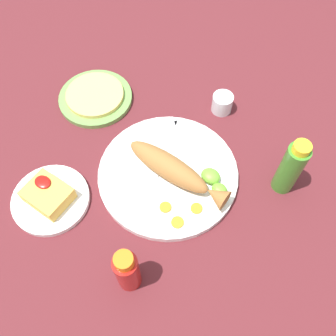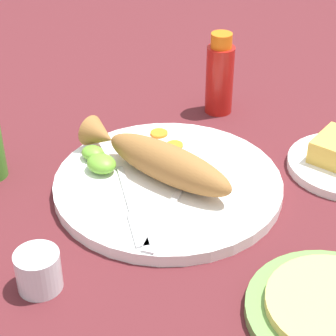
{
  "view_description": "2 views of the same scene",
  "coord_description": "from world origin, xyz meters",
  "px_view_note": "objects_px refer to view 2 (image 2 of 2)",
  "views": [
    {
      "loc": [
        -0.25,
        0.36,
        0.79
      ],
      "look_at": [
        0.0,
        0.0,
        0.04
      ],
      "focal_mm": 40.0,
      "sensor_mm": 36.0,
      "label": 1
    },
    {
      "loc": [
        0.44,
        -0.58,
        0.52
      ],
      "look_at": [
        0.0,
        0.0,
        0.04
      ],
      "focal_mm": 65.0,
      "sensor_mm": 36.0,
      "label": 2
    }
  ],
  "objects_px": {
    "fork_near": "(167,215)",
    "fork_far": "(132,209)",
    "main_plate": "(168,184)",
    "hot_sauce_bottle_red": "(220,76)",
    "salt_cup": "(36,271)",
    "tortilla_plate": "(333,313)",
    "fried_fish": "(158,159)"
  },
  "relations": [
    {
      "from": "fried_fish",
      "to": "salt_cup",
      "type": "bearing_deg",
      "value": -85.23
    },
    {
      "from": "hot_sauce_bottle_red",
      "to": "salt_cup",
      "type": "xyz_separation_m",
      "value": [
        0.07,
        -0.5,
        -0.05
      ]
    },
    {
      "from": "fork_far",
      "to": "fork_near",
      "type": "bearing_deg",
      "value": 62.24
    },
    {
      "from": "fried_fish",
      "to": "fork_near",
      "type": "xyz_separation_m",
      "value": [
        0.07,
        -0.07,
        -0.03
      ]
    },
    {
      "from": "main_plate",
      "to": "salt_cup",
      "type": "height_order",
      "value": "salt_cup"
    },
    {
      "from": "fork_far",
      "to": "hot_sauce_bottle_red",
      "type": "bearing_deg",
      "value": 143.45
    },
    {
      "from": "tortilla_plate",
      "to": "salt_cup",
      "type": "bearing_deg",
      "value": -151.21
    },
    {
      "from": "salt_cup",
      "to": "hot_sauce_bottle_red",
      "type": "bearing_deg",
      "value": 98.2
    },
    {
      "from": "main_plate",
      "to": "tortilla_plate",
      "type": "xyz_separation_m",
      "value": [
        0.3,
        -0.08,
        -0.0
      ]
    },
    {
      "from": "hot_sauce_bottle_red",
      "to": "salt_cup",
      "type": "bearing_deg",
      "value": -81.8
    },
    {
      "from": "fried_fish",
      "to": "fork_far",
      "type": "bearing_deg",
      "value": -72.77
    },
    {
      "from": "fork_far",
      "to": "salt_cup",
      "type": "distance_m",
      "value": 0.16
    },
    {
      "from": "salt_cup",
      "to": "tortilla_plate",
      "type": "distance_m",
      "value": 0.35
    },
    {
      "from": "fork_near",
      "to": "tortilla_plate",
      "type": "height_order",
      "value": "fork_near"
    },
    {
      "from": "fork_far",
      "to": "hot_sauce_bottle_red",
      "type": "distance_m",
      "value": 0.35
    },
    {
      "from": "fork_near",
      "to": "tortilla_plate",
      "type": "xyz_separation_m",
      "value": [
        0.25,
        -0.01,
        -0.01
      ]
    },
    {
      "from": "main_plate",
      "to": "salt_cup",
      "type": "distance_m",
      "value": 0.25
    },
    {
      "from": "fork_near",
      "to": "salt_cup",
      "type": "distance_m",
      "value": 0.19
    },
    {
      "from": "fork_near",
      "to": "tortilla_plate",
      "type": "bearing_deg",
      "value": 66.69
    },
    {
      "from": "fork_near",
      "to": "salt_cup",
      "type": "height_order",
      "value": "salt_cup"
    },
    {
      "from": "fried_fish",
      "to": "fork_near",
      "type": "distance_m",
      "value": 0.1
    },
    {
      "from": "salt_cup",
      "to": "fried_fish",
      "type": "bearing_deg",
      "value": 93.25
    },
    {
      "from": "main_plate",
      "to": "tortilla_plate",
      "type": "height_order",
      "value": "main_plate"
    },
    {
      "from": "hot_sauce_bottle_red",
      "to": "tortilla_plate",
      "type": "bearing_deg",
      "value": -41.48
    },
    {
      "from": "salt_cup",
      "to": "fork_far",
      "type": "bearing_deg",
      "value": 86.3
    },
    {
      "from": "main_plate",
      "to": "fork_far",
      "type": "height_order",
      "value": "fork_far"
    },
    {
      "from": "fried_fish",
      "to": "salt_cup",
      "type": "distance_m",
      "value": 0.25
    },
    {
      "from": "main_plate",
      "to": "hot_sauce_bottle_red",
      "type": "relative_size",
      "value": 2.28
    },
    {
      "from": "fried_fish",
      "to": "fork_near",
      "type": "height_order",
      "value": "fried_fish"
    },
    {
      "from": "fork_near",
      "to": "fork_far",
      "type": "bearing_deg",
      "value": -87.3
    },
    {
      "from": "fried_fish",
      "to": "salt_cup",
      "type": "relative_size",
      "value": 4.88
    },
    {
      "from": "main_plate",
      "to": "hot_sauce_bottle_red",
      "type": "bearing_deg",
      "value": 107.18
    }
  ]
}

